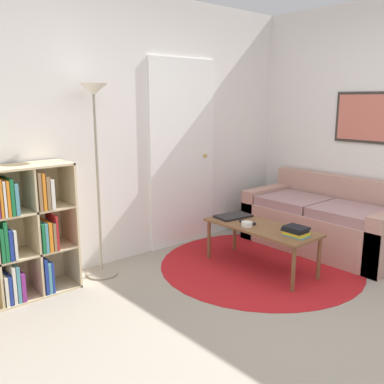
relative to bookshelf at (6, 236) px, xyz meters
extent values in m
plane|color=gray|center=(1.33, -2.03, -0.54)|extent=(14.00, 14.00, 0.00)
cube|color=silver|center=(1.33, 0.21, 0.76)|extent=(7.18, 0.05, 2.60)
cube|color=white|center=(1.97, 0.18, 0.47)|extent=(0.88, 0.02, 2.02)
sphere|color=tan|center=(2.28, 0.15, 0.43)|extent=(0.04, 0.04, 0.04)
cube|color=silver|center=(3.45, -0.92, 0.76)|extent=(0.05, 5.22, 2.60)
cube|color=#332D28|center=(3.41, -1.12, 0.86)|extent=(0.02, 0.66, 0.54)
cube|color=#C66656|center=(3.40, -1.12, 0.86)|extent=(0.01, 0.60, 0.48)
cylinder|color=#B2191E|center=(2.09, -0.85, -0.54)|extent=(1.95, 1.95, 0.01)
cube|color=beige|center=(0.53, 0.00, 0.00)|extent=(0.02, 0.34, 1.09)
cube|color=beige|center=(0.05, 0.00, 0.54)|extent=(0.98, 0.34, 0.02)
cube|color=beige|center=(0.05, 0.00, -0.53)|extent=(0.98, 0.34, 0.02)
cube|color=beige|center=(0.05, 0.16, 0.00)|extent=(0.98, 0.02, 1.09)
cube|color=beige|center=(0.20, 0.00, 0.00)|extent=(0.02, 0.32, 1.05)
cube|color=beige|center=(0.05, 0.00, -0.17)|extent=(0.95, 0.32, 0.02)
cube|color=beige|center=(0.05, 0.00, 0.18)|extent=(0.95, 0.32, 0.02)
cube|color=silver|center=(-0.08, -0.04, -0.40)|extent=(0.02, 0.25, 0.24)
cube|color=navy|center=(-0.05, -0.04, -0.40)|extent=(0.02, 0.25, 0.24)
cube|color=silver|center=(-0.02, -0.04, -0.37)|extent=(0.03, 0.25, 0.30)
cube|color=teal|center=(0.01, -0.03, -0.37)|extent=(0.03, 0.27, 0.30)
cube|color=#7F287A|center=(0.05, -0.03, -0.41)|extent=(0.03, 0.27, 0.23)
cube|color=navy|center=(0.24, -0.04, -0.37)|extent=(0.03, 0.25, 0.30)
cube|color=teal|center=(0.26, -0.06, -0.39)|extent=(0.02, 0.20, 0.27)
cube|color=navy|center=(0.29, -0.06, -0.39)|extent=(0.02, 0.22, 0.26)
cube|color=#196B38|center=(-0.05, -0.03, -0.01)|extent=(0.03, 0.26, 0.31)
cube|color=navy|center=(-0.02, -0.03, -0.04)|extent=(0.03, 0.27, 0.24)
cube|color=silver|center=(0.02, -0.04, -0.04)|extent=(0.02, 0.24, 0.24)
cube|color=#196B38|center=(0.24, -0.04, -0.04)|extent=(0.02, 0.25, 0.24)
cube|color=teal|center=(0.26, -0.04, -0.04)|extent=(0.02, 0.24, 0.24)
cube|color=orange|center=(0.29, -0.05, -0.04)|extent=(0.03, 0.24, 0.24)
cube|color=olive|center=(0.33, -0.06, -0.05)|extent=(0.02, 0.20, 0.23)
cube|color=#B21E23|center=(0.35, -0.06, -0.02)|extent=(0.02, 0.21, 0.29)
cube|color=silver|center=(-0.03, -0.04, 0.32)|extent=(0.02, 0.24, 0.27)
cube|color=orange|center=(0.00, -0.06, 0.32)|extent=(0.02, 0.21, 0.27)
cube|color=#196B38|center=(0.02, -0.05, 0.33)|extent=(0.03, 0.23, 0.28)
cube|color=teal|center=(0.06, -0.04, 0.31)|extent=(0.03, 0.25, 0.25)
cube|color=olive|center=(0.24, -0.05, 0.34)|extent=(0.03, 0.24, 0.31)
cube|color=orange|center=(0.27, -0.07, 0.34)|extent=(0.02, 0.19, 0.30)
cube|color=olive|center=(0.30, -0.06, 0.32)|extent=(0.03, 0.21, 0.27)
cube|color=silver|center=(0.34, -0.05, 0.31)|extent=(0.03, 0.24, 0.24)
cylinder|color=gray|center=(0.81, -0.03, -0.53)|extent=(0.29, 0.29, 0.01)
cylinder|color=gray|center=(0.81, -0.03, 0.32)|extent=(0.02, 0.02, 1.62)
cone|color=white|center=(0.81, -0.03, 1.13)|extent=(0.24, 0.24, 0.10)
cube|color=tan|center=(2.99, -0.97, -0.33)|extent=(0.83, 1.65, 0.43)
cube|color=tan|center=(3.32, -0.97, -0.16)|extent=(0.16, 1.65, 0.76)
cube|color=tan|center=(2.99, -0.22, -0.26)|extent=(0.83, 0.16, 0.57)
cube|color=#A67E7F|center=(2.91, -1.30, -0.06)|extent=(0.63, 0.64, 0.10)
cube|color=#A67E7F|center=(2.91, -0.64, -0.06)|extent=(0.63, 0.64, 0.10)
cube|color=brown|center=(2.03, -0.90, -0.13)|extent=(0.46, 1.11, 0.02)
cylinder|color=brown|center=(1.84, -1.41, -0.34)|extent=(0.04, 0.04, 0.40)
cylinder|color=brown|center=(1.84, -0.38, -0.34)|extent=(0.04, 0.04, 0.40)
cylinder|color=brown|center=(2.22, -1.41, -0.34)|extent=(0.04, 0.04, 0.40)
cylinder|color=brown|center=(2.22, -0.38, -0.34)|extent=(0.04, 0.04, 0.40)
cube|color=black|center=(2.06, -0.51, -0.11)|extent=(0.38, 0.27, 0.02)
cylinder|color=silver|center=(1.91, -0.82, -0.09)|extent=(0.11, 0.11, 0.05)
cube|color=teal|center=(2.02, -1.30, -0.11)|extent=(0.15, 0.19, 0.01)
cube|color=gold|center=(2.02, -1.29, -0.09)|extent=(0.15, 0.19, 0.03)
cube|color=black|center=(2.02, -1.28, -0.07)|extent=(0.15, 0.19, 0.03)
cube|color=black|center=(2.02, -1.30, -0.04)|extent=(0.15, 0.19, 0.02)
cube|color=black|center=(1.99, -0.76, -0.11)|extent=(0.06, 0.17, 0.02)
camera|label=1|loc=(-1.01, -3.39, 1.05)|focal=40.00mm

